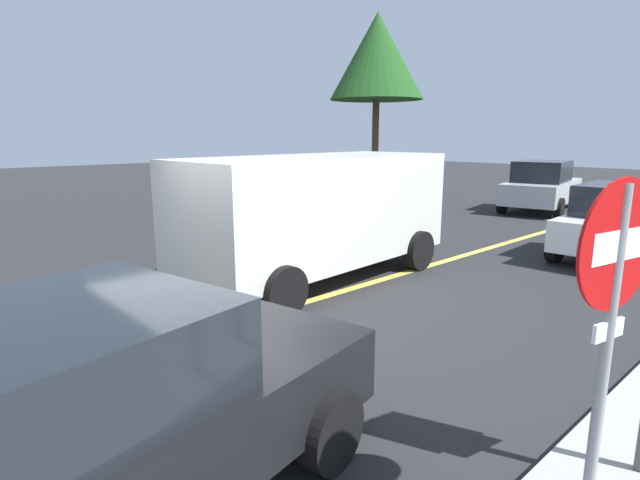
% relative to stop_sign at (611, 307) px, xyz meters
% --- Properties ---
extents(ground_plane, '(80.00, 80.00, 0.00)m').
position_rel_stop_sign_xyz_m(ground_plane, '(0.21, 4.74, -1.60)').
color(ground_plane, '#262628').
extents(lane_marking_centre, '(28.00, 0.16, 0.01)m').
position_rel_stop_sign_xyz_m(lane_marking_centre, '(3.21, 4.74, -1.59)').
color(lane_marking_centre, '#E0D14C').
extents(stop_sign, '(0.75, 0.17, 2.34)m').
position_rel_stop_sign_xyz_m(stop_sign, '(0.00, 0.00, 0.00)').
color(stop_sign, gray).
rests_on(stop_sign, ground_plane).
extents(white_van, '(5.34, 2.58, 2.20)m').
position_rel_stop_sign_xyz_m(white_van, '(2.83, 5.61, -0.33)').
color(white_van, silver).
rests_on(white_van, ground_plane).
extents(car_white_mid_road, '(3.94, 2.12, 1.56)m').
position_rel_stop_sign_xyz_m(car_white_mid_road, '(8.52, 2.41, -0.81)').
color(car_white_mid_road, white).
rests_on(car_white_mid_road, ground_plane).
extents(car_silver_crossing, '(4.48, 2.59, 1.70)m').
position_rel_stop_sign_xyz_m(car_silver_crossing, '(14.11, 6.56, -0.75)').
color(car_silver_crossing, '#B7BABF').
rests_on(car_silver_crossing, ground_plane).
extents(car_black_behind_van, '(4.42, 2.67, 1.54)m').
position_rel_stop_sign_xyz_m(car_black_behind_van, '(-2.26, 2.25, -0.81)').
color(car_black_behind_van, black).
rests_on(car_black_behind_van, ground_plane).
extents(tree_centre_verge, '(3.18, 3.18, 6.55)m').
position_rel_stop_sign_xyz_m(tree_centre_verge, '(10.36, 10.85, 3.52)').
color(tree_centre_verge, '#513823').
rests_on(tree_centre_verge, ground_plane).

